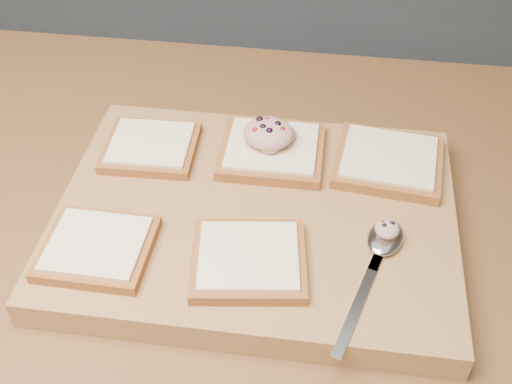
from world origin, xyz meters
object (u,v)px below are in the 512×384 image
at_px(tuna_salad_dollop, 269,133).
at_px(spoon, 382,247).
at_px(cutting_board, 256,218).
at_px(bread_far_center, 272,150).

relative_size(tuna_salad_dollop, spoon, 0.33).
xyz_separation_m(cutting_board, tuna_salad_dollop, (0.00, 0.10, 0.05)).
bearing_deg(spoon, bread_far_center, 133.84).
height_order(cutting_board, bread_far_center, bread_far_center).
distance_m(cutting_board, spoon, 0.16).
relative_size(bread_far_center, tuna_salad_dollop, 2.03).
xyz_separation_m(cutting_board, bread_far_center, (0.01, 0.10, 0.03)).
distance_m(bread_far_center, spoon, 0.20).
bearing_deg(cutting_board, bread_far_center, 85.84).
distance_m(bread_far_center, tuna_salad_dollop, 0.03).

